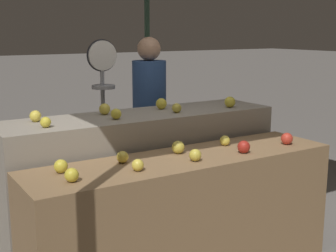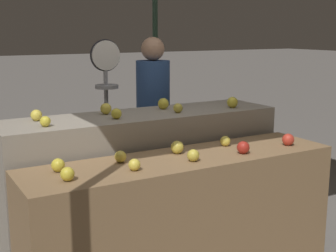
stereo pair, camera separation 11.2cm
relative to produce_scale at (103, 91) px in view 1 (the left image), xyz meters
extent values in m
cylinder|color=#33513D|center=(1.44, 1.79, 0.22)|extent=(0.07, 0.07, 2.71)
cube|color=olive|center=(0.02, -1.23, -0.72)|extent=(2.14, 0.55, 0.84)
cube|color=gray|center=(0.02, -0.63, -0.62)|extent=(2.14, 0.55, 1.03)
sphere|color=gold|center=(-0.79, -1.33, -0.27)|extent=(0.08, 0.08, 0.08)
sphere|color=yellow|center=(-0.39, -1.34, -0.27)|extent=(0.07, 0.07, 0.07)
sphere|color=gold|center=(0.02, -1.35, -0.27)|extent=(0.08, 0.08, 0.08)
sphere|color=#AD281E|center=(0.42, -1.35, -0.26)|extent=(0.09, 0.09, 0.09)
sphere|color=red|center=(0.84, -1.33, -0.26)|extent=(0.09, 0.09, 0.09)
sphere|color=gold|center=(-0.78, -1.14, -0.26)|extent=(0.08, 0.08, 0.08)
sphere|color=yellow|center=(-0.38, -1.14, -0.27)|extent=(0.08, 0.08, 0.08)
sphere|color=gold|center=(0.03, -1.13, -0.26)|extent=(0.09, 0.09, 0.09)
sphere|color=yellow|center=(0.44, -1.12, -0.27)|extent=(0.07, 0.07, 0.07)
sphere|color=gold|center=(-0.74, -0.75, -0.07)|extent=(0.07, 0.07, 0.07)
sphere|color=gold|center=(-0.23, -0.73, -0.07)|extent=(0.08, 0.08, 0.08)
sphere|color=gold|center=(0.28, -0.73, -0.07)|extent=(0.07, 0.07, 0.07)
sphere|color=gold|center=(0.78, -0.75, -0.06)|extent=(0.09, 0.09, 0.09)
sphere|color=yellow|center=(-0.74, -0.53, -0.07)|extent=(0.08, 0.08, 0.08)
sphere|color=yellow|center=(-0.22, -0.52, -0.07)|extent=(0.08, 0.08, 0.08)
sphere|color=gold|center=(0.26, -0.53, -0.06)|extent=(0.09, 0.09, 0.09)
cylinder|color=#99999E|center=(0.00, 0.01, -0.41)|extent=(0.04, 0.04, 1.47)
cylinder|color=black|center=(0.00, 0.01, 0.30)|extent=(0.27, 0.01, 0.27)
cylinder|color=silver|center=(0.00, -0.01, 0.30)|extent=(0.25, 0.02, 0.25)
cylinder|color=#99999E|center=(0.00, -0.01, 0.10)|extent=(0.01, 0.01, 0.14)
cylinder|color=#99999E|center=(0.00, -0.01, 0.03)|extent=(0.20, 0.20, 0.03)
cube|color=#2D2D38|center=(0.44, -0.02, -0.77)|extent=(0.25, 0.19, 0.74)
cylinder|color=#2D4C84|center=(0.44, -0.02, -0.08)|extent=(0.37, 0.37, 0.64)
sphere|color=tan|center=(0.44, -0.02, 0.35)|extent=(0.21, 0.21, 0.21)
camera|label=1|loc=(-1.63, -3.68, 0.51)|focal=50.00mm
camera|label=2|loc=(-1.53, -3.74, 0.51)|focal=50.00mm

